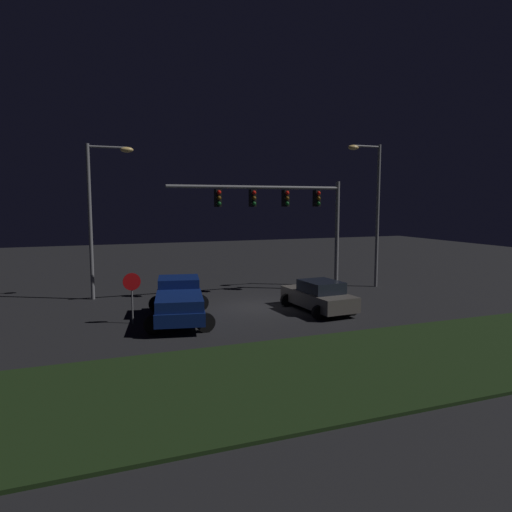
{
  "coord_description": "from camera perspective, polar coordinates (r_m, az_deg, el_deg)",
  "views": [
    {
      "loc": [
        -8.54,
        -22.04,
        5.26
      ],
      "look_at": [
        0.19,
        0.43,
        2.54
      ],
      "focal_mm": 33.33,
      "sensor_mm": 36.0,
      "label": 1
    }
  ],
  "objects": [
    {
      "name": "ground_plane",
      "position": [
        24.21,
        -0.04,
        -6.1
      ],
      "size": [
        80.0,
        80.0,
        0.0
      ],
      "primitive_type": "plane",
      "color": "black"
    },
    {
      "name": "street_lamp_right",
      "position": [
        30.2,
        13.78,
        6.6
      ],
      "size": [
        2.31,
        0.44,
        8.77
      ],
      "color": "slate",
      "rests_on": "ground_plane"
    },
    {
      "name": "street_lamp_left",
      "position": [
        27.06,
        -18.35,
        6.06
      ],
      "size": [
        2.48,
        0.44,
        8.36
      ],
      "color": "slate",
      "rests_on": "ground_plane"
    },
    {
      "name": "traffic_signal_gantry",
      "position": [
        27.2,
        3.65,
        5.94
      ],
      "size": [
        10.32,
        0.56,
        6.5
      ],
      "color": "slate",
      "rests_on": "ground_plane"
    },
    {
      "name": "car_sedan",
      "position": [
        23.35,
        7.54,
        -4.77
      ],
      "size": [
        2.67,
        4.51,
        1.51
      ],
      "rotation": [
        0.0,
        0.0,
        1.64
      ],
      "color": "#514C47",
      "rests_on": "ground_plane"
    },
    {
      "name": "grass_median",
      "position": [
        16.07,
        12.54,
        -12.63
      ],
      "size": [
        23.68,
        6.89,
        0.1
      ],
      "primitive_type": "cube",
      "color": "black",
      "rests_on": "ground_plane"
    },
    {
      "name": "stop_sign",
      "position": [
        21.31,
        -14.67,
        -3.76
      ],
      "size": [
        0.76,
        0.08,
        2.23
      ],
      "color": "slate",
      "rests_on": "ground_plane"
    },
    {
      "name": "pickup_truck",
      "position": [
        21.51,
        -9.23,
        -5.07
      ],
      "size": [
        3.6,
        5.69,
        1.8
      ],
      "rotation": [
        0.0,
        0.0,
        1.37
      ],
      "color": "navy",
      "rests_on": "ground_plane"
    }
  ]
}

